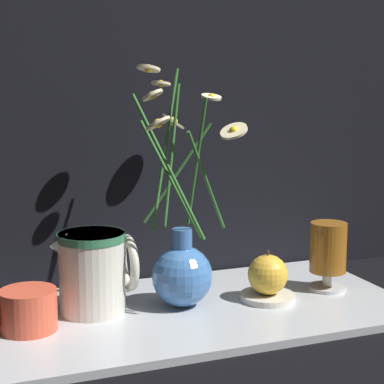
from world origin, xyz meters
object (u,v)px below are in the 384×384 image
at_px(vase_with_flowers, 182,263).
at_px(yellow_mug, 27,310).
at_px(orange_fruit, 268,275).
at_px(ceramic_pitcher, 94,269).
at_px(tea_glass, 329,251).

relative_size(vase_with_flowers, yellow_mug, 4.14).
bearing_deg(orange_fruit, vase_with_flowers, 170.33).
xyz_separation_m(yellow_mug, orange_fruit, (0.38, -0.00, 0.01)).
distance_m(yellow_mug, ceramic_pitcher, 0.12).
relative_size(vase_with_flowers, orange_fruit, 5.16).
xyz_separation_m(vase_with_flowers, yellow_mug, (-0.24, -0.02, -0.04)).
height_order(vase_with_flowers, yellow_mug, vase_with_flowers).
bearing_deg(vase_with_flowers, yellow_mug, -175.35).
relative_size(yellow_mug, ceramic_pitcher, 0.68).
bearing_deg(ceramic_pitcher, yellow_mug, -158.69).
bearing_deg(orange_fruit, ceramic_pitcher, 170.51).
height_order(vase_with_flowers, orange_fruit, vase_with_flowers).
bearing_deg(vase_with_flowers, orange_fruit, -9.67).
height_order(yellow_mug, orange_fruit, orange_fruit).
distance_m(vase_with_flowers, tea_glass, 0.26).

